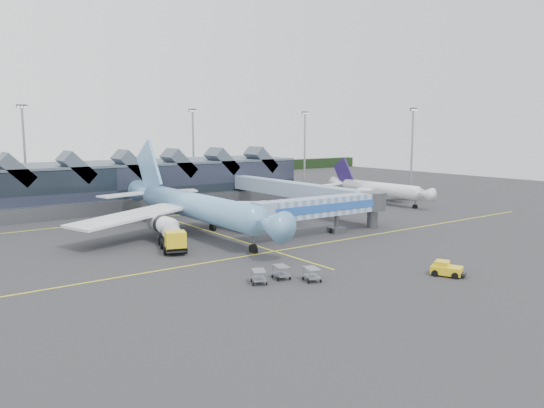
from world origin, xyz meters
TOP-DOWN VIEW (x-y plane):
  - ground at (0.00, 0.00)m, footprint 260.00×260.00m
  - taxi_stripes at (0.00, 10.00)m, footprint 120.00×60.00m
  - tree_line_far at (0.00, 110.00)m, footprint 260.00×4.00m
  - terminal at (-5.07, 47.35)m, footprint 90.00×22.25m
  - light_masts at (21.00, 62.80)m, footprint 132.40×42.56m
  - main_airliner at (-2.72, 10.41)m, footprint 41.00×46.99m
  - regional_jet at (47.78, 17.58)m, footprint 27.15×29.47m
  - jet_bridge at (14.95, -3.17)m, footprint 25.86×4.48m
  - fuel_truck at (-10.59, 1.88)m, footprint 5.52×10.50m
  - pushback_tug at (8.66, -29.35)m, footprint 3.39×4.10m
  - baggage_carts at (-7.70, -20.23)m, footprint 7.34×5.16m

SIDE VIEW (x-z plane):
  - ground at x=0.00m, z-range 0.00..0.00m
  - taxi_stripes at x=0.00m, z-range 0.00..0.01m
  - pushback_tug at x=8.66m, z-range -0.08..1.57m
  - baggage_carts at x=-7.70m, z-range 0.09..1.58m
  - fuel_truck at x=-10.59m, z-range 0.21..3.75m
  - tree_line_far at x=0.00m, z-range 0.00..4.00m
  - regional_jet at x=47.78m, z-range -1.85..8.29m
  - jet_bridge at x=14.95m, z-range 1.25..7.41m
  - main_airliner at x=-2.72m, z-range -3.12..12.02m
  - terminal at x=-5.07m, z-range -1.38..11.14m
  - light_masts at x=21.00m, z-range 1.26..23.71m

